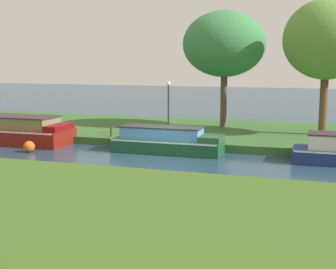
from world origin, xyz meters
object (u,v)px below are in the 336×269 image
at_px(lamp_post, 169,102).
at_px(channel_buoy, 29,147).
at_px(willow_tree_centre, 327,40).
at_px(forest_cruiser, 167,141).
at_px(mooring_post_far, 111,131).
at_px(mooring_post_near, 45,126).
at_px(willow_tree_left, 224,44).
at_px(maroon_barge, 4,129).

xyz_separation_m(lamp_post, channel_buoy, (-5.69, -4.68, -1.97)).
xyz_separation_m(willow_tree_centre, channel_buoy, (-13.67, -7.34, -5.27)).
height_order(forest_cruiser, mooring_post_far, forest_cruiser).
relative_size(forest_cruiser, lamp_post, 1.82).
height_order(lamp_post, mooring_post_near, lamp_post).
bearing_deg(willow_tree_left, willow_tree_centre, -14.97).
xyz_separation_m(lamp_post, mooring_post_near, (-6.96, -1.20, -1.46)).
relative_size(mooring_post_near, mooring_post_far, 1.46).
relative_size(willow_tree_left, mooring_post_near, 8.93).
bearing_deg(lamp_post, channel_buoy, -140.57).
relative_size(willow_tree_left, mooring_post_far, 13.06).
xyz_separation_m(maroon_barge, mooring_post_far, (5.77, 1.49, -0.05)).
height_order(maroon_barge, lamp_post, lamp_post).
height_order(maroon_barge, willow_tree_left, willow_tree_left).
distance_m(lamp_post, channel_buoy, 7.62).
bearing_deg(willow_tree_left, channel_buoy, -131.32).
distance_m(forest_cruiser, mooring_post_near, 7.92).
relative_size(mooring_post_far, channel_buoy, 0.97).
bearing_deg(mooring_post_far, channel_buoy, -129.06).
bearing_deg(forest_cruiser, maroon_barge, 180.00).
relative_size(maroon_barge, willow_tree_left, 1.10).
bearing_deg(channel_buoy, mooring_post_near, 110.15).
bearing_deg(willow_tree_centre, mooring_post_far, -160.37).
height_order(forest_cruiser, willow_tree_centre, willow_tree_centre).
bearing_deg(mooring_post_near, mooring_post_far, 0.00).
bearing_deg(forest_cruiser, willow_tree_centre, 36.79).
bearing_deg(maroon_barge, lamp_post, 17.34).
bearing_deg(willow_tree_centre, maroon_barge, -162.11).
bearing_deg(maroon_barge, mooring_post_near, 41.82).
height_order(lamp_post, channel_buoy, lamp_post).
bearing_deg(channel_buoy, lamp_post, 39.43).
height_order(willow_tree_left, mooring_post_near, willow_tree_left).
bearing_deg(lamp_post, willow_tree_centre, 18.48).
distance_m(maroon_barge, mooring_post_near, 2.24).
bearing_deg(forest_cruiser, lamp_post, 106.68).
height_order(willow_tree_left, mooring_post_far, willow_tree_left).
relative_size(maroon_barge, mooring_post_far, 14.31).
relative_size(willow_tree_left, lamp_post, 2.38).
bearing_deg(mooring_post_far, willow_tree_centre, 19.63).
bearing_deg(forest_cruiser, willow_tree_left, 79.10).
relative_size(forest_cruiser, willow_tree_left, 0.76).
bearing_deg(willow_tree_left, mooring_post_near, -149.19).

